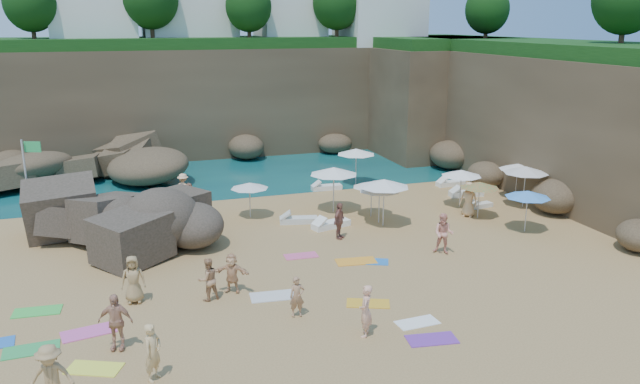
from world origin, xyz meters
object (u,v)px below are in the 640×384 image
object	(u,v)px
lounger_0	(299,220)
parasol_1	(356,152)
parasol_2	(334,171)
person_stand_2	(183,188)
person_stand_4	(469,199)
person_stand_5	(190,196)
person_stand_3	(339,221)
person_stand_0	(153,352)
person_stand_1	(208,279)
flag_pole	(29,174)
person_stand_6	(366,311)
rock_outcrop	(124,245)
parasol_0	(249,186)

from	to	relation	value
lounger_0	parasol_1	bearing A→B (deg)	61.90
parasol_2	person_stand_2	xyz separation A→B (m)	(-7.53, 4.20, -1.40)
person_stand_4	lounger_0	bearing A→B (deg)	-145.94
parasol_2	person_stand_5	world-z (taller)	parasol_2
person_stand_2	person_stand_3	size ratio (longest dim) A/B	0.97
person_stand_0	person_stand_1	xyz separation A→B (m)	(2.29, 4.84, -0.05)
parasol_2	lounger_0	distance (m)	3.44
person_stand_4	person_stand_3	bearing A→B (deg)	-126.27
flag_pole	person_stand_2	world-z (taller)	flag_pole
parasol_1	person_stand_0	world-z (taller)	parasol_1
parasol_1	person_stand_6	world-z (taller)	parasol_1
person_stand_4	person_stand_6	world-z (taller)	person_stand_4
person_stand_4	person_stand_6	bearing A→B (deg)	-89.22
rock_outcrop	parasol_2	world-z (taller)	parasol_2
parasol_0	parasol_1	distance (m)	9.15
person_stand_1	person_stand_4	distance (m)	15.76
parasol_1	person_stand_1	xyz separation A→B (m)	(-11.41, -14.17, -1.28)
parasol_0	person_stand_0	bearing A→B (deg)	-112.40
person_stand_5	rock_outcrop	bearing A→B (deg)	-135.02
lounger_0	person_stand_5	distance (m)	6.61
flag_pole	person_stand_4	xyz separation A→B (m)	(21.47, -4.47, -1.99)
flag_pole	person_stand_6	world-z (taller)	flag_pole
person_stand_5	parasol_0	bearing A→B (deg)	-51.88
rock_outcrop	parasol_2	xyz separation A→B (m)	(10.95, 1.98, 2.26)
person_stand_2	person_stand_3	world-z (taller)	person_stand_3
person_stand_0	person_stand_5	size ratio (longest dim) A/B	1.20
person_stand_6	parasol_2	bearing A→B (deg)	-166.69
parasol_2	person_stand_6	distance (m)	13.96
flag_pole	person_stand_6	size ratio (longest dim) A/B	2.59
parasol_2	person_stand_4	size ratio (longest dim) A/B	1.39
rock_outcrop	person_stand_4	bearing A→B (deg)	-3.56
person_stand_4	parasol_0	bearing A→B (deg)	-152.27
parasol_1	person_stand_0	distance (m)	23.46
parasol_2	person_stand_2	distance (m)	8.73
parasol_1	person_stand_1	distance (m)	18.23
person_stand_3	person_stand_5	size ratio (longest dim) A/B	1.22
rock_outcrop	parasol_1	xyz separation A→B (m)	(14.25, 7.09, 2.10)
rock_outcrop	person_stand_5	xyz separation A→B (m)	(3.61, 4.97, 0.72)
parasol_0	person_stand_4	size ratio (longest dim) A/B	1.07
parasol_0	person_stand_1	xyz separation A→B (m)	(-3.59, -9.43, -0.91)
person_stand_1	person_stand_4	bearing A→B (deg)	-173.53
rock_outcrop	person_stand_3	distance (m)	10.03
rock_outcrop	lounger_0	size ratio (longest dim) A/B	3.62
flag_pole	parasol_2	size ratio (longest dim) A/B	1.77
parasol_0	parasol_2	xyz separation A→B (m)	(4.52, -0.37, 0.53)
flag_pole	person_stand_4	distance (m)	22.02
person_stand_3	person_stand_6	world-z (taller)	person_stand_6
person_stand_3	person_stand_6	bearing A→B (deg)	-151.05
flag_pole	rock_outcrop	bearing A→B (deg)	-39.85
person_stand_1	person_stand_6	world-z (taller)	person_stand_6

